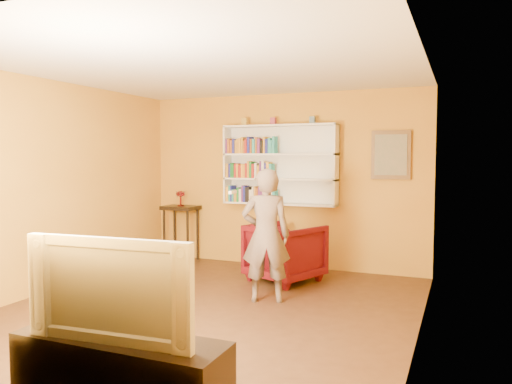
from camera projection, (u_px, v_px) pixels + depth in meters
room_shell at (207, 220)px, 5.53m from camera, size 5.30×5.80×2.88m
bookshelf at (281, 165)px, 7.71m from camera, size 1.80×0.29×1.23m
books_row_lower at (252, 195)px, 7.82m from camera, size 0.83×0.19×0.26m
books_row_middle at (250, 170)px, 7.80m from camera, size 0.77×0.19×0.26m
books_row_upper at (251, 146)px, 7.77m from camera, size 0.82×0.19×0.26m
ornament_left at (245, 122)px, 7.83m from camera, size 0.09×0.09×0.12m
ornament_centre at (273, 121)px, 7.65m from camera, size 0.08×0.08×0.11m
ornament_right at (312, 120)px, 7.41m from camera, size 0.08×0.08×0.11m
framed_painting at (391, 155)px, 7.11m from camera, size 0.55×0.05×0.70m
console_table at (181, 215)px, 8.28m from camera, size 0.56×0.43×0.91m
ruby_lustre at (181, 195)px, 8.25m from camera, size 0.16×0.15×0.25m
armchair at (285, 252)px, 6.90m from camera, size 1.14×1.16×0.81m
person at (266, 235)px, 5.90m from camera, size 0.68×0.56×1.59m
game_remote at (233, 192)px, 5.80m from camera, size 0.04×0.15×0.04m
tv_cabinet at (120, 377)px, 3.30m from camera, size 1.49×0.45×0.53m
television at (119, 287)px, 3.26m from camera, size 1.19×0.24×0.68m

